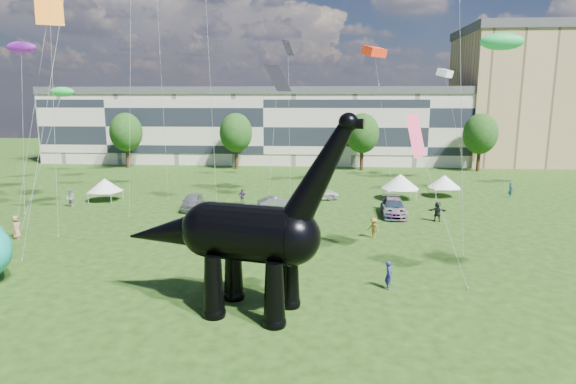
{
  "coord_description": "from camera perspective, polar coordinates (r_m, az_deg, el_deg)",
  "views": [
    {
      "loc": [
        1.79,
        -23.16,
        11.04
      ],
      "look_at": [
        -0.45,
        8.0,
        5.0
      ],
      "focal_mm": 30.0,
      "sensor_mm": 36.0,
      "label": 1
    }
  ],
  "objects": [
    {
      "name": "gazebo_near",
      "position": [
        55.04,
        13.16,
        1.22
      ],
      "size": [
        4.19,
        4.19,
        2.87
      ],
      "rotation": [
        0.0,
        0.0,
        0.02
      ],
      "color": "white",
      "rests_on": "ground"
    },
    {
      "name": "car_dark",
      "position": [
        47.37,
        12.41,
        -1.79
      ],
      "size": [
        2.51,
        5.65,
        1.61
      ],
      "primitive_type": "imported",
      "rotation": [
        0.0,
        0.0,
        -0.04
      ],
      "color": "#595960",
      "rests_on": "ground"
    },
    {
      "name": "tree_far_right",
      "position": [
        80.06,
        21.86,
        6.76
      ],
      "size": [
        5.2,
        5.2,
        9.44
      ],
      "color": "#382314",
      "rests_on": "ground"
    },
    {
      "name": "tree_far_left",
      "position": [
        82.66,
        -18.67,
        7.08
      ],
      "size": [
        5.2,
        5.2,
        9.44
      ],
      "color": "#382314",
      "rests_on": "ground"
    },
    {
      "name": "tree_mid_right",
      "position": [
        76.56,
        8.82,
        7.26
      ],
      "size": [
        5.2,
        5.2,
        9.44
      ],
      "color": "#382314",
      "rests_on": "ground"
    },
    {
      "name": "dinosaur_sculpture",
      "position": [
        25.09,
        -5.55,
        -5.17
      ],
      "size": [
        13.28,
        5.25,
        10.86
      ],
      "rotation": [
        0.0,
        0.0,
        -0.25
      ],
      "color": "black",
      "rests_on": "ground"
    },
    {
      "name": "car_grey",
      "position": [
        48.81,
        -1.22,
        -1.34
      ],
      "size": [
        4.24,
        2.44,
        1.32
      ],
      "primitive_type": "imported",
      "rotation": [
        0.0,
        0.0,
        1.85
      ],
      "color": "slate",
      "rests_on": "ground"
    },
    {
      "name": "gazebo_left",
      "position": [
        56.47,
        -20.88,
        0.76
      ],
      "size": [
        3.83,
        3.83,
        2.51
      ],
      "rotation": [
        0.0,
        0.0,
        -0.07
      ],
      "color": "white",
      "rests_on": "ground"
    },
    {
      "name": "terrace_row",
      "position": [
        85.87,
        -2.47,
        7.57
      ],
      "size": [
        78.0,
        11.0,
        12.0
      ],
      "primitive_type": "cube",
      "color": "beige",
      "rests_on": "ground"
    },
    {
      "name": "visitors",
      "position": [
        39.93,
        -2.51,
        -3.78
      ],
      "size": [
        48.42,
        42.36,
        1.89
      ],
      "color": "#335F7F",
      "rests_on": "ground"
    },
    {
      "name": "car_silver",
      "position": [
        49.91,
        -11.25,
        -1.11
      ],
      "size": [
        2.37,
        4.88,
        1.61
      ],
      "primitive_type": "imported",
      "rotation": [
        0.0,
        0.0,
        0.1
      ],
      "color": "#AFAEB3",
      "rests_on": "ground"
    },
    {
      "name": "apartment_block",
      "position": [
        96.09,
        27.97,
        9.67
      ],
      "size": [
        28.0,
        18.0,
        22.0
      ],
      "primitive_type": "cube",
      "color": "tan",
      "rests_on": "ground"
    },
    {
      "name": "car_white",
      "position": [
        53.92,
        3.48,
        -0.16
      ],
      "size": [
        5.18,
        3.06,
        1.35
      ],
      "primitive_type": "imported",
      "rotation": [
        0.0,
        0.0,
        1.75
      ],
      "color": "silver",
      "rests_on": "ground"
    },
    {
      "name": "gazebo_far",
      "position": [
        57.91,
        18.03,
        1.19
      ],
      "size": [
        3.96,
        3.96,
        2.52
      ],
      "rotation": [
        0.0,
        0.0,
        0.1
      ],
      "color": "white",
      "rests_on": "ground"
    },
    {
      "name": "tree_mid_left",
      "position": [
        77.54,
        -6.2,
        7.37
      ],
      "size": [
        5.2,
        5.2,
        9.44
      ],
      "color": "#382314",
      "rests_on": "ground"
    },
    {
      "name": "ground",
      "position": [
        25.72,
        -0.29,
        -14.48
      ],
      "size": [
        220.0,
        220.0,
        0.0
      ],
      "primitive_type": "plane",
      "color": "#16330C",
      "rests_on": "ground"
    }
  ]
}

